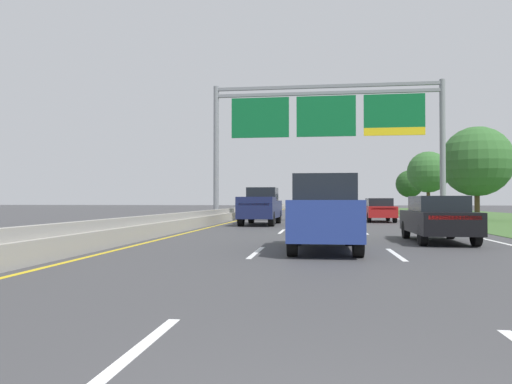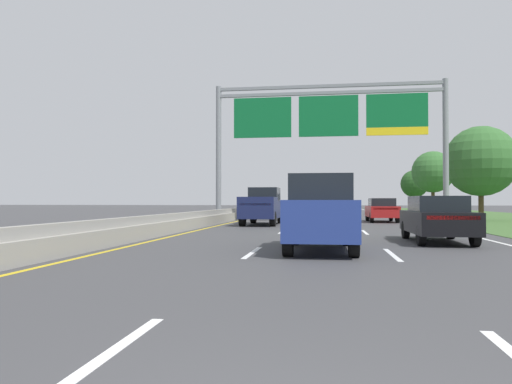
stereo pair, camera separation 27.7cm
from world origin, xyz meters
TOP-DOWN VIEW (x-y plane):
  - ground_plane at (0.00, 35.00)m, footprint 220.00×220.00m
  - lane_striping at (0.00, 34.54)m, footprint 11.96×106.00m
  - median_barrier_concrete at (-6.60, 35.00)m, footprint 0.60×110.00m
  - overhead_sign_gantry at (0.30, 29.30)m, footprint 15.06×0.42m
  - pickup_truck_navy at (-3.56, 25.67)m, footprint 2.09×5.43m
  - car_blue_centre_lane_suv at (-0.01, 11.27)m, footprint 1.93×4.71m
  - car_white_centre_lane_suv at (-0.17, 47.09)m, footprint 1.93×4.71m
  - car_red_right_lane_sedan at (3.81, 30.57)m, footprint 1.85×4.41m
  - car_black_right_lane_sedan at (3.88, 14.63)m, footprint 1.83×4.40m
  - roadside_tree_mid at (10.98, 33.52)m, footprint 4.97×4.97m
  - roadside_tree_far at (11.22, 50.13)m, footprint 4.34×4.34m
  - roadside_tree_distant at (11.22, 60.76)m, footprint 3.45×3.45m

SIDE VIEW (x-z plane):
  - ground_plane at x=0.00m, z-range 0.00..0.00m
  - lane_striping at x=0.00m, z-range 0.00..0.01m
  - median_barrier_concrete at x=-6.60m, z-range -0.07..0.78m
  - car_red_right_lane_sedan at x=3.81m, z-range 0.03..1.60m
  - car_black_right_lane_sedan at x=3.88m, z-range 0.03..1.60m
  - pickup_truck_navy at x=-3.56m, z-range -0.03..2.17m
  - car_blue_centre_lane_suv at x=-0.01m, z-range 0.04..2.15m
  - car_white_centre_lane_suv at x=-0.17m, z-range 0.04..2.15m
  - roadside_tree_distant at x=11.22m, z-range 0.89..6.17m
  - roadside_tree_mid at x=10.98m, z-range 0.85..7.55m
  - roadside_tree_far at x=11.22m, z-range 1.11..7.71m
  - overhead_sign_gantry at x=0.30m, z-range 1.94..11.09m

